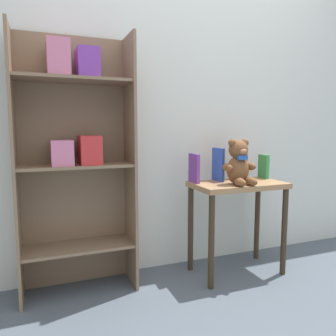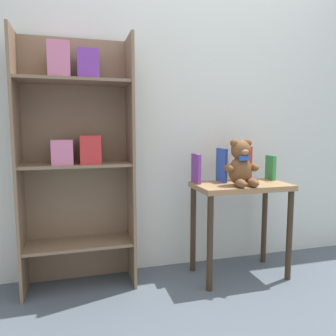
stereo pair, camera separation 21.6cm
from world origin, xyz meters
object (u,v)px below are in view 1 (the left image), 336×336
object	(u,v)px
display_table	(237,199)
book_standing_purple	(194,168)
book_standing_red	(241,163)
book_standing_green	(263,166)
bookshelf_side	(75,148)
teddy_bear	(239,164)
book_standing_blue	(218,164)

from	to	relation	value
display_table	book_standing_purple	xyz separation A→B (m)	(-0.29, 0.11, 0.22)
book_standing_red	book_standing_green	bearing A→B (deg)	-3.33
bookshelf_side	display_table	xyz separation A→B (m)	(1.09, -0.17, -0.38)
bookshelf_side	book_standing_green	distance (m)	1.39
display_table	book_standing_purple	bearing A→B (deg)	159.73
teddy_bear	book_standing_red	world-z (taller)	teddy_bear
display_table	book_standing_green	bearing A→B (deg)	18.76
teddy_bear	book_standing_purple	world-z (taller)	teddy_bear
display_table	bookshelf_side	bearing A→B (deg)	171.14
book_standing_green	book_standing_purple	bearing A→B (deg)	-178.66
book_standing_blue	book_standing_green	size ratio (longest dim) A/B	1.33
bookshelf_side	book_standing_green	bearing A→B (deg)	-2.92
display_table	book_standing_purple	size ratio (longest dim) A/B	3.26
display_table	teddy_bear	size ratio (longest dim) A/B	2.13
book_standing_green	bookshelf_side	bearing A→B (deg)	179.27
book_standing_blue	teddy_bear	bearing A→B (deg)	-73.92
display_table	book_standing_green	size ratio (longest dim) A/B	3.66
bookshelf_side	book_standing_blue	size ratio (longest dim) A/B	6.77
bookshelf_side	display_table	size ratio (longest dim) A/B	2.45
display_table	book_standing_blue	distance (m)	0.28
book_standing_blue	book_standing_green	bearing A→B (deg)	-4.25
bookshelf_side	teddy_bear	world-z (taller)	bookshelf_side
display_table	teddy_bear	distance (m)	0.27
teddy_bear	display_table	bearing A→B (deg)	59.09
book_standing_red	book_standing_green	distance (m)	0.20
book_standing_blue	book_standing_green	xyz separation A→B (m)	(0.39, -0.01, -0.03)
display_table	book_standing_blue	xyz separation A→B (m)	(-0.10, 0.11, 0.24)
book_standing_blue	book_standing_green	world-z (taller)	book_standing_blue
bookshelf_side	teddy_bear	size ratio (longest dim) A/B	5.23
book_standing_purple	book_standing_green	bearing A→B (deg)	-0.66
bookshelf_side	book_standing_purple	xyz separation A→B (m)	(0.80, -0.06, -0.15)
display_table	book_standing_red	xyz separation A→B (m)	(0.10, 0.11, 0.25)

